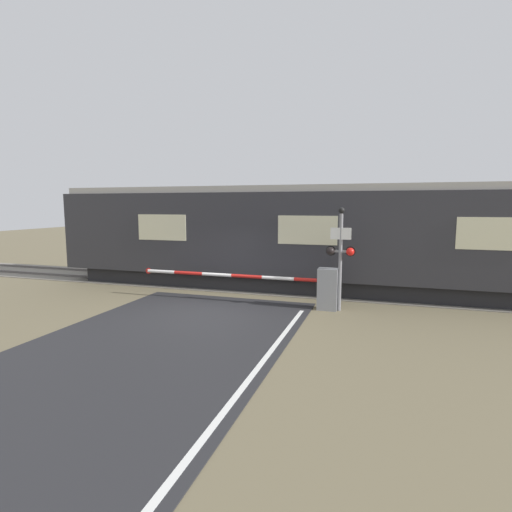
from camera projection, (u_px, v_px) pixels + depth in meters
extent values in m
plane|color=#6B6047|center=(207.00, 313.00, 11.94)|extent=(80.00, 80.00, 0.00)
cube|color=slate|center=(252.00, 285.00, 15.96)|extent=(36.00, 3.20, 0.03)
cube|color=#595451|center=(246.00, 287.00, 15.27)|extent=(36.00, 0.08, 0.10)
cube|color=#595451|center=(257.00, 280.00, 16.64)|extent=(36.00, 0.08, 0.10)
cube|color=black|center=(314.00, 282.00, 15.18)|extent=(18.66, 2.58, 0.60)
cube|color=#2D2D33|center=(314.00, 234.00, 14.95)|extent=(20.29, 3.04, 3.05)
cube|color=#ADA89E|center=(315.00, 189.00, 14.74)|extent=(19.88, 2.79, 0.24)
cube|color=beige|center=(494.00, 234.00, 11.80)|extent=(2.03, 0.02, 0.98)
cube|color=beige|center=(307.00, 230.00, 13.48)|extent=(2.03, 0.02, 0.98)
cube|color=beige|center=(162.00, 227.00, 15.15)|extent=(2.03, 0.02, 0.98)
cube|color=gray|center=(328.00, 289.00, 12.22)|extent=(0.60, 0.44, 1.28)
cylinder|color=gray|center=(328.00, 281.00, 12.18)|extent=(0.16, 0.16, 0.18)
cylinder|color=red|center=(311.00, 280.00, 12.34)|extent=(1.05, 0.11, 0.11)
cylinder|color=white|center=(278.00, 278.00, 12.66)|extent=(1.05, 0.11, 0.11)
cylinder|color=red|center=(247.00, 276.00, 12.97)|extent=(1.05, 0.11, 0.11)
cylinder|color=white|center=(217.00, 275.00, 13.29)|extent=(1.05, 0.11, 0.11)
cylinder|color=red|center=(189.00, 273.00, 13.60)|extent=(1.05, 0.11, 0.11)
cylinder|color=white|center=(161.00, 271.00, 13.92)|extent=(1.05, 0.11, 0.11)
cylinder|color=red|center=(148.00, 271.00, 14.08)|extent=(0.20, 0.02, 0.20)
cylinder|color=gray|center=(340.00, 263.00, 11.99)|extent=(0.11, 0.11, 2.94)
cube|color=gray|center=(340.00, 251.00, 11.94)|extent=(0.70, 0.07, 0.07)
sphere|color=black|center=(330.00, 251.00, 11.98)|extent=(0.24, 0.24, 0.24)
sphere|color=red|center=(350.00, 252.00, 11.81)|extent=(0.24, 0.24, 0.24)
cylinder|color=black|center=(331.00, 251.00, 12.09)|extent=(0.30, 0.06, 0.30)
cylinder|color=black|center=(351.00, 251.00, 11.91)|extent=(0.30, 0.06, 0.30)
cube|color=white|center=(341.00, 234.00, 11.84)|extent=(0.61, 0.02, 0.35)
sphere|color=black|center=(342.00, 210.00, 11.79)|extent=(0.18, 0.18, 0.18)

